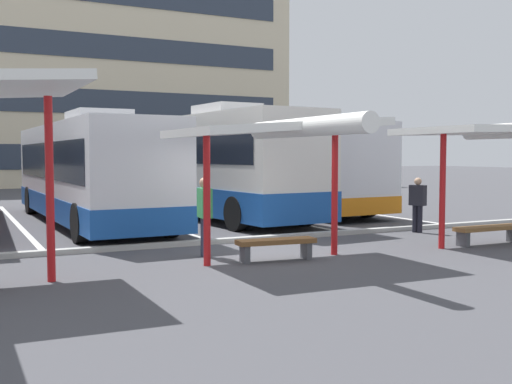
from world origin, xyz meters
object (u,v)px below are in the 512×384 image
object	(u,v)px
coach_bus_2	(207,166)
bench_1	(276,244)
coach_bus_1	(88,173)
waiting_passenger_0	(418,201)
waiting_shelter_1	(281,131)
waiting_passenger_2	(205,211)
waiting_shelter_2	(500,133)
bench_2	(489,230)
coach_bus_3	(281,167)

from	to	relation	value
coach_bus_2	bench_1	size ratio (longest dim) A/B	7.00
coach_bus_1	waiting_passenger_0	xyz separation A→B (m)	(7.79, -6.38, -0.73)
waiting_shelter_1	waiting_passenger_0	bearing A→B (deg)	23.00
bench_1	waiting_passenger_0	distance (m)	6.16
coach_bus_1	waiting_passenger_2	world-z (taller)	coach_bus_1
bench_1	waiting_passenger_0	bearing A→B (deg)	21.48
waiting_shelter_2	waiting_passenger_0	bearing A→B (deg)	90.45
waiting_shelter_1	waiting_passenger_2	distance (m)	2.39
bench_2	coach_bus_1	bearing A→B (deg)	131.25
coach_bus_2	waiting_shelter_1	bearing A→B (deg)	-102.97
coach_bus_1	waiting_passenger_2	bearing A→B (deg)	-82.87
waiting_shelter_1	bench_2	xyz separation A→B (m)	(5.73, -0.11, -2.31)
waiting_shelter_2	waiting_shelter_1	bearing A→B (deg)	176.23
waiting_passenger_0	coach_bus_3	bearing A→B (deg)	90.60
coach_bus_3	bench_1	size ratio (longest dim) A/B	6.46
waiting_passenger_0	waiting_passenger_2	size ratio (longest dim) A/B	0.91
bench_1	coach_bus_2	bearing A→B (deg)	76.78
waiting_shelter_2	waiting_passenger_0	xyz separation A→B (m)	(-0.02, 2.80, -1.82)
bench_1	waiting_shelter_2	distance (m)	6.22
coach_bus_3	bench_2	xyz separation A→B (m)	(0.10, -10.33, -1.36)
coach_bus_1	bench_2	size ratio (longest dim) A/B	6.00
waiting_shelter_1	coach_bus_3	bearing A→B (deg)	61.16
coach_bus_2	waiting_passenger_0	world-z (taller)	coach_bus_2
coach_bus_1	bench_1	xyz separation A→B (m)	(2.08, -8.62, -1.27)
coach_bus_3	bench_1	world-z (taller)	coach_bus_3
coach_bus_2	coach_bus_1	bearing A→B (deg)	-173.43
waiting_shelter_1	bench_1	bearing A→B (deg)	90.00
coach_bus_1	waiting_passenger_0	bearing A→B (deg)	-39.30
coach_bus_1	coach_bus_3	world-z (taller)	coach_bus_3
coach_bus_3	waiting_shelter_2	distance (m)	10.64
coach_bus_3	coach_bus_1	bearing A→B (deg)	-169.56
coach_bus_1	waiting_shelter_1	bearing A→B (deg)	-76.69
coach_bus_2	waiting_shelter_1	distance (m)	9.57
coach_bus_3	waiting_shelter_1	size ratio (longest dim) A/B	2.38
waiting_passenger_0	waiting_shelter_1	bearing A→B (deg)	-157.00
coach_bus_1	waiting_passenger_0	distance (m)	10.09
bench_1	waiting_passenger_2	bearing A→B (deg)	136.23
waiting_shelter_2	bench_2	size ratio (longest dim) A/B	2.36
coach_bus_2	waiting_passenger_0	bearing A→B (deg)	-62.52
coach_bus_1	waiting_shelter_1	world-z (taller)	coach_bus_1
coach_bus_2	waiting_shelter_2	distance (m)	10.35
bench_1	waiting_passenger_0	size ratio (longest dim) A/B	1.11
waiting_passenger_2	coach_bus_3	bearing A→B (deg)	52.91
coach_bus_1	coach_bus_3	size ratio (longest dim) A/B	1.08
coach_bus_1	coach_bus_3	xyz separation A→B (m)	(7.71, 1.42, 0.10)
coach_bus_3	waiting_passenger_0	size ratio (longest dim) A/B	7.15
waiting_passenger_0	coach_bus_2	bearing A→B (deg)	117.48
bench_2	waiting_passenger_0	bearing A→B (deg)	90.50
coach_bus_2	waiting_passenger_2	bearing A→B (deg)	-112.24
coach_bus_2	bench_2	xyz separation A→B (m)	(3.59, -9.39, -1.43)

